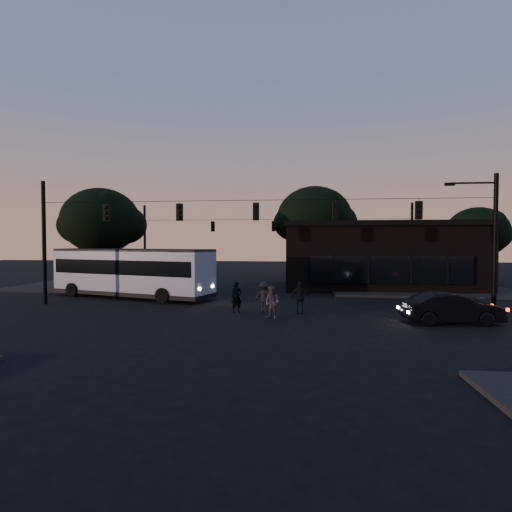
# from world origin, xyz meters

# --- Properties ---
(ground) EXTENTS (120.00, 120.00, 0.00)m
(ground) POSITION_xyz_m (0.00, 0.00, 0.00)
(ground) COLOR black
(ground) RESTS_ON ground
(sidewalk_far_right) EXTENTS (14.00, 10.00, 0.15)m
(sidewalk_far_right) POSITION_xyz_m (12.00, 14.00, 0.07)
(sidewalk_far_right) COLOR black
(sidewalk_far_right) RESTS_ON ground
(sidewalk_far_left) EXTENTS (14.00, 10.00, 0.15)m
(sidewalk_far_left) POSITION_xyz_m (-14.00, 14.00, 0.07)
(sidewalk_far_left) COLOR black
(sidewalk_far_left) RESTS_ON ground
(building) EXTENTS (15.40, 10.41, 5.40)m
(building) POSITION_xyz_m (9.00, 15.97, 2.71)
(building) COLOR black
(building) RESTS_ON ground
(tree_behind) EXTENTS (7.60, 7.60, 9.43)m
(tree_behind) POSITION_xyz_m (4.00, 22.00, 6.19)
(tree_behind) COLOR black
(tree_behind) RESTS_ON ground
(tree_right) EXTENTS (5.20, 5.20, 6.86)m
(tree_right) POSITION_xyz_m (18.00, 18.00, 4.63)
(tree_right) COLOR black
(tree_right) RESTS_ON ground
(tree_left) EXTENTS (6.40, 6.40, 8.30)m
(tree_left) POSITION_xyz_m (-14.00, 13.00, 5.57)
(tree_left) COLOR black
(tree_left) RESTS_ON ground
(signal_rig_near) EXTENTS (26.24, 0.30, 7.50)m
(signal_rig_near) POSITION_xyz_m (0.00, 4.00, 4.45)
(signal_rig_near) COLOR black
(signal_rig_near) RESTS_ON ground
(signal_rig_far) EXTENTS (26.24, 0.30, 7.50)m
(signal_rig_far) POSITION_xyz_m (0.00, 20.00, 4.20)
(signal_rig_far) COLOR black
(signal_rig_far) RESTS_ON ground
(bus) EXTENTS (12.12, 6.13, 3.34)m
(bus) POSITION_xyz_m (-8.94, 7.40, 1.87)
(bus) COLOR #919DB9
(bus) RESTS_ON ground
(car) EXTENTS (4.53, 1.97, 1.45)m
(car) POSITION_xyz_m (9.53, 0.54, 0.73)
(car) COLOR black
(car) RESTS_ON ground
(pedestrian_a) EXTENTS (0.73, 0.64, 1.67)m
(pedestrian_a) POSITION_xyz_m (-0.87, 2.36, 0.83)
(pedestrian_a) COLOR black
(pedestrian_a) RESTS_ON ground
(pedestrian_b) EXTENTS (1.00, 0.95, 1.63)m
(pedestrian_b) POSITION_xyz_m (1.15, 0.79, 0.82)
(pedestrian_b) COLOR #4A4344
(pedestrian_b) RESTS_ON ground
(pedestrian_c) EXTENTS (1.02, 0.43, 1.74)m
(pedestrian_c) POSITION_xyz_m (2.53, 2.32, 0.87)
(pedestrian_c) COLOR black
(pedestrian_c) RESTS_ON ground
(pedestrian_d) EXTENTS (1.14, 0.74, 1.66)m
(pedestrian_d) POSITION_xyz_m (0.58, 2.68, 0.83)
(pedestrian_d) COLOR black
(pedestrian_d) RESTS_ON ground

